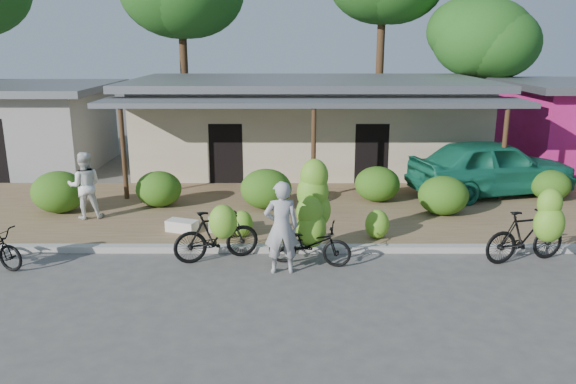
# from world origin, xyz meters

# --- Properties ---
(ground) EXTENTS (100.00, 100.00, 0.00)m
(ground) POSITION_xyz_m (0.00, 0.00, 0.00)
(ground) COLOR #504D4A
(ground) RESTS_ON ground
(sidewalk) EXTENTS (60.00, 6.00, 0.12)m
(sidewalk) POSITION_xyz_m (0.00, 5.00, 0.06)
(sidewalk) COLOR #94734F
(sidewalk) RESTS_ON ground
(curb) EXTENTS (60.00, 0.25, 0.15)m
(curb) POSITION_xyz_m (0.00, 2.00, 0.07)
(curb) COLOR #A8A399
(curb) RESTS_ON ground
(shop_main) EXTENTS (13.00, 8.50, 3.35)m
(shop_main) POSITION_xyz_m (0.00, 10.93, 1.72)
(shop_main) COLOR beige
(shop_main) RESTS_ON ground
(shop_grey) EXTENTS (7.00, 6.00, 3.15)m
(shop_grey) POSITION_xyz_m (-11.00, 10.99, 1.62)
(shop_grey) COLOR gray
(shop_grey) RESTS_ON ground
(tree_near_right) EXTENTS (4.42, 4.23, 6.56)m
(tree_near_right) POSITION_xyz_m (7.31, 14.61, 4.91)
(tree_near_right) COLOR #432A1B
(tree_near_right) RESTS_ON ground
(hedge_0) EXTENTS (1.47, 1.32, 1.15)m
(hedge_0) POSITION_xyz_m (-7.06, 4.73, 0.69)
(hedge_0) COLOR #295613
(hedge_0) RESTS_ON sidewalk
(hedge_1) EXTENTS (1.30, 1.17, 1.01)m
(hedge_1) POSITION_xyz_m (-4.44, 5.31, 0.63)
(hedge_1) COLOR #295613
(hedge_1) RESTS_ON sidewalk
(hedge_2) EXTENTS (1.44, 1.30, 1.13)m
(hedge_2) POSITION_xyz_m (-1.37, 5.10, 0.68)
(hedge_2) COLOR #295613
(hedge_2) RESTS_ON sidewalk
(hedge_3) EXTENTS (1.33, 1.19, 1.03)m
(hedge_3) POSITION_xyz_m (1.88, 5.84, 0.64)
(hedge_3) COLOR #295613
(hedge_3) RESTS_ON sidewalk
(hedge_4) EXTENTS (1.36, 1.22, 1.06)m
(hedge_4) POSITION_xyz_m (3.46, 4.52, 0.65)
(hedge_4) COLOR #295613
(hedge_4) RESTS_ON sidewalk
(hedge_5) EXTENTS (1.16, 1.04, 0.90)m
(hedge_5) POSITION_xyz_m (7.03, 5.95, 0.57)
(hedge_5) COLOR #295613
(hedge_5) RESTS_ON sidewalk
(bike_left) EXTENTS (1.97, 1.45, 1.45)m
(bike_left) POSITION_xyz_m (-2.29, 1.40, 0.65)
(bike_left) COLOR black
(bike_left) RESTS_ON ground
(bike_center) EXTENTS (1.90, 1.34, 2.23)m
(bike_center) POSITION_xyz_m (-0.23, 1.51, 0.89)
(bike_center) COLOR black
(bike_center) RESTS_ON ground
(bike_right) EXTENTS (2.03, 1.42, 1.82)m
(bike_right) POSITION_xyz_m (4.48, 1.27, 0.74)
(bike_right) COLOR black
(bike_right) RESTS_ON ground
(loose_banana_a) EXTENTS (0.52, 0.44, 0.65)m
(loose_banana_a) POSITION_xyz_m (-1.86, 2.70, 0.45)
(loose_banana_a) COLOR #6EAC2B
(loose_banana_a) RESTS_ON sidewalk
(loose_banana_b) EXTENTS (0.52, 0.44, 0.65)m
(loose_banana_b) POSITION_xyz_m (-2.32, 2.59, 0.44)
(loose_banana_b) COLOR #6EAC2B
(loose_banana_b) RESTS_ON sidewalk
(loose_banana_c) EXTENTS (0.57, 0.49, 0.72)m
(loose_banana_c) POSITION_xyz_m (1.38, 2.57, 0.48)
(loose_banana_c) COLOR #6EAC2B
(loose_banana_c) RESTS_ON sidewalk
(sack_near) EXTENTS (0.90, 0.52, 0.30)m
(sack_near) POSITION_xyz_m (-2.32, 3.21, 0.27)
(sack_near) COLOR silver
(sack_near) RESTS_ON sidewalk
(sack_far) EXTENTS (0.84, 0.62, 0.28)m
(sack_far) POSITION_xyz_m (-3.39, 3.09, 0.26)
(sack_far) COLOR silver
(sack_far) RESTS_ON sidewalk
(vendor) EXTENTS (0.76, 0.54, 1.97)m
(vendor) POSITION_xyz_m (-0.89, 0.82, 0.99)
(vendor) COLOR #9B9B9B
(vendor) RESTS_ON ground
(bystander) EXTENTS (1.00, 0.86, 1.79)m
(bystander) POSITION_xyz_m (-6.12, 4.20, 1.01)
(bystander) COLOR white
(bystander) RESTS_ON sidewalk
(teal_van) EXTENTS (5.46, 3.31, 1.74)m
(teal_van) POSITION_xyz_m (5.48, 6.60, 0.99)
(teal_van) COLOR #186C50
(teal_van) RESTS_ON sidewalk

